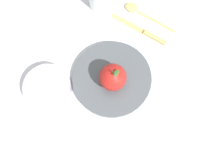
% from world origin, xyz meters
% --- Properties ---
extents(ground_plane, '(2.40, 2.40, 0.00)m').
position_xyz_m(ground_plane, '(0.00, 0.00, 0.00)').
color(ground_plane, silver).
extents(dinner_plate, '(0.24, 0.24, 0.02)m').
position_xyz_m(dinner_plate, '(-0.02, -0.03, 0.01)').
color(dinner_plate, '#4C5156').
rests_on(dinner_plate, ground_plane).
extents(apple, '(0.08, 0.08, 0.09)m').
position_xyz_m(apple, '(-0.01, -0.04, 0.06)').
color(apple, '#B21E19').
rests_on(apple, dinner_plate).
extents(side_bowl, '(0.14, 0.14, 0.04)m').
position_xyz_m(side_bowl, '(-0.19, -0.12, 0.02)').
color(side_bowl, silver).
rests_on(side_bowl, ground_plane).
extents(knife, '(0.20, 0.07, 0.01)m').
position_xyz_m(knife, '(0.03, 0.15, 0.00)').
color(knife, '#D8B766').
rests_on(knife, ground_plane).
extents(spoon, '(0.19, 0.07, 0.01)m').
position_xyz_m(spoon, '(-0.00, 0.22, 0.01)').
color(spoon, '#D8B766').
rests_on(spoon, ground_plane).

